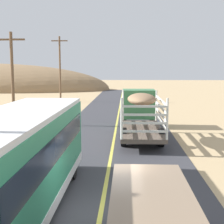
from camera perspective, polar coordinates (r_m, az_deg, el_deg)
ground_plane at (r=10.27m, az=-2.23°, el=-18.67°), size 240.00×240.00×0.00m
road_surface at (r=10.27m, az=-2.23°, el=-18.62°), size 8.00×120.00×0.02m
road_centre_line at (r=10.26m, az=-2.23°, el=-18.56°), size 0.16×117.60×0.00m
suv_near at (r=7.74m, az=6.74°, el=-19.01°), size 1.90×4.62×1.93m
livestock_truck at (r=23.31m, az=4.88°, el=0.84°), size 2.53×9.70×3.02m
bus at (r=10.52m, az=-16.18°, el=-8.13°), size 2.54×10.00×3.21m
power_pole_mid at (r=27.11m, az=-17.16°, el=6.15°), size 2.20×0.24×7.42m
power_pole_far at (r=45.10m, az=-9.16°, el=7.81°), size 2.20×0.24×8.87m
boulder_far_horizon at (r=39.11m, az=-15.08°, el=1.22°), size 0.84×1.06×0.67m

